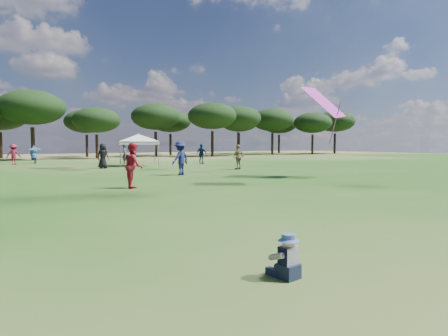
# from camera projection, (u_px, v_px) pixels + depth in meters

# --- Properties ---
(tree_line) EXTENTS (108.78, 17.63, 7.77)m
(tree_line) POSITION_uv_depth(u_px,v_px,m) (19.00, 112.00, 42.52)
(tree_line) COLOR black
(tree_line) RESTS_ON ground
(tent_right) EXTENTS (5.76, 5.76, 2.86)m
(tent_right) POSITION_uv_depth(u_px,v_px,m) (138.00, 136.00, 29.88)
(tent_right) COLOR gray
(tent_right) RESTS_ON ground
(toddler) EXTENTS (0.40, 0.45, 0.59)m
(toddler) POSITION_uv_depth(u_px,v_px,m) (287.00, 258.00, 4.95)
(toddler) COLOR black
(toddler) RESTS_ON ground
(festival_crowd) EXTENTS (30.91, 23.72, 1.92)m
(festival_crowd) POSITION_uv_depth(u_px,v_px,m) (6.00, 159.00, 22.48)
(festival_crowd) COLOR silver
(festival_crowd) RESTS_ON ground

